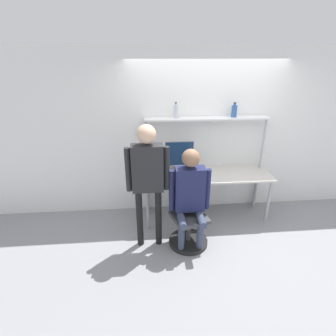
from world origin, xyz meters
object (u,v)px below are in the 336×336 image
laptop (186,175)px  bottle_clear (176,112)px  office_chair (187,225)px  person_standing (148,172)px  bottle_blue (234,111)px  monitor (179,155)px  person_seated (190,191)px  cell_phone (204,178)px

laptop → bottle_clear: size_ratio=1.47×
office_chair → person_standing: (-0.55, 0.00, 0.86)m
bottle_blue → monitor: bearing=-178.3°
monitor → laptop: monitor is taller
monitor → person_standing: (-0.52, -0.84, 0.09)m
bottle_blue → bottle_clear: bearing=-180.0°
person_seated → person_standing: 0.63m
laptop → bottle_blue: (0.78, 0.34, 0.92)m
monitor → bottle_blue: bottle_blue is taller
monitor → person_seated: person_seated is taller
laptop → bottle_blue: bottle_blue is taller
office_chair → bottle_clear: 1.71m
monitor → bottle_blue: bearing=1.7°
bottle_clear → laptop: bearing=-68.4°
laptop → bottle_blue: size_ratio=1.55×
cell_phone → person_seated: bearing=-119.7°
cell_phone → bottle_clear: bottle_clear is taller
office_chair → person_standing: bearing=179.5°
monitor → office_chair: (0.03, -0.85, -0.77)m
laptop → person_seated: 0.58m
cell_phone → person_seated: size_ratio=0.10×
bottle_clear → cell_phone: bearing=-41.3°
office_chair → person_standing: 1.02m
bottle_blue → person_standing: bearing=-147.8°
person_standing → office_chair: bearing=-0.5°
cell_phone → bottle_blue: 1.15m
laptop → cell_phone: (0.28, -0.03, -0.05)m
monitor → person_seated: size_ratio=0.35×
cell_phone → bottle_clear: bearing=138.7°
monitor → person_seated: (0.04, -0.89, -0.20)m
monitor → person_standing: person_standing is taller
monitor → person_standing: bearing=-122.0°
cell_phone → monitor: bearing=135.9°
bottle_blue → person_seated: bearing=-131.7°
person_seated → bottle_clear: 1.28m
monitor → cell_phone: (0.35, -0.34, -0.27)m
office_chair → person_seated: (0.01, -0.04, 0.57)m
person_seated → cell_phone: bearing=60.3°
monitor → cell_phone: bearing=-44.1°
office_chair → person_standing: size_ratio=0.52×
bottle_clear → bottle_blue: bearing=0.0°
person_standing → bottle_blue: 1.73m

